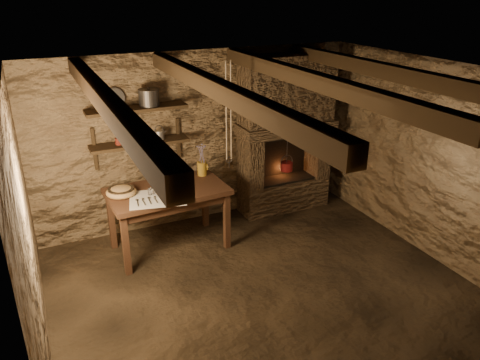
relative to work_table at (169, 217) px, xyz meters
name	(u,v)px	position (x,y,z in m)	size (l,w,h in m)	color
floor	(263,290)	(0.67, -1.33, -0.45)	(4.50, 4.50, 0.00)	black
back_wall	(198,139)	(0.67, 0.67, 0.75)	(4.50, 0.04, 2.40)	#493522
front_wall	(405,305)	(0.67, -3.33, 0.75)	(4.50, 0.04, 2.40)	#493522
left_wall	(28,239)	(-1.58, -1.33, 0.75)	(0.04, 4.00, 2.40)	#493522
right_wall	(430,161)	(2.92, -1.33, 0.75)	(0.04, 4.00, 2.40)	#493522
ceiling	(268,75)	(0.67, -1.33, 1.95)	(4.50, 4.00, 0.04)	black
beam_far_left	(104,100)	(-0.83, -1.33, 1.86)	(0.14, 3.95, 0.16)	black
beam_mid_left	(218,89)	(0.17, -1.33, 1.86)	(0.14, 3.95, 0.16)	black
beam_mid_right	(313,80)	(1.17, -1.33, 1.86)	(0.14, 3.95, 0.16)	black
beam_far_right	(393,73)	(2.17, -1.33, 1.86)	(0.14, 3.95, 0.16)	black
shelf_lower	(140,143)	(-0.18, 0.51, 0.85)	(1.25, 0.30, 0.04)	black
shelf_upper	(137,109)	(-0.18, 0.51, 1.30)	(1.25, 0.30, 0.04)	black
hearth	(285,130)	(1.92, 0.44, 0.78)	(1.43, 0.51, 2.30)	#3C2D1E
work_table	(169,217)	(0.00, 0.00, 0.00)	(1.49, 0.91, 0.83)	#382013
linen_cloth	(158,198)	(-0.18, -0.22, 0.39)	(0.65, 0.52, 0.01)	beige
pewter_cutlery_row	(158,198)	(-0.18, -0.24, 0.40)	(0.54, 0.21, 0.01)	gray
drinking_glasses	(156,190)	(-0.16, -0.09, 0.43)	(0.21, 0.06, 0.08)	white
stoneware_jug	(202,162)	(0.56, 0.25, 0.57)	(0.15, 0.15, 0.43)	#A87E20
wooden_bowl	(121,192)	(-0.55, 0.06, 0.43)	(0.36, 0.36, 0.13)	#9B7543
iron_stockpot	(149,98)	(-0.02, 0.51, 1.42)	(0.25, 0.25, 0.19)	#2F2B29
tin_pan	(115,98)	(-0.41, 0.61, 1.44)	(0.24, 0.24, 0.03)	#9C9C97
small_kettle	(159,135)	(0.08, 0.51, 0.93)	(0.17, 0.13, 0.18)	#9C9C97
rusty_tin	(119,141)	(-0.44, 0.51, 0.92)	(0.08, 0.08, 0.08)	maroon
red_pot	(286,166)	(1.93, 0.39, 0.25)	(0.21, 0.21, 0.54)	maroon
hanging_ropes	(229,112)	(0.72, -0.28, 1.35)	(0.08, 0.08, 1.20)	tan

